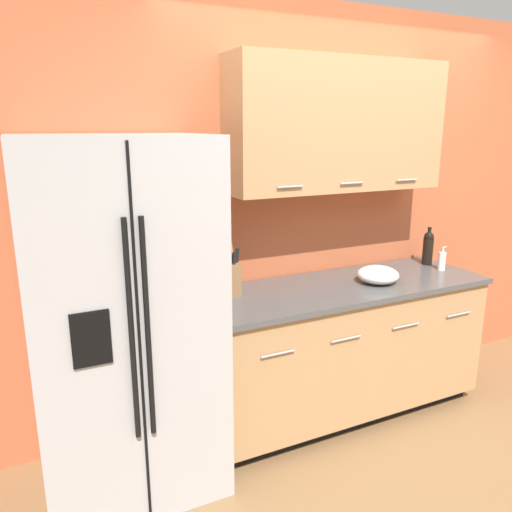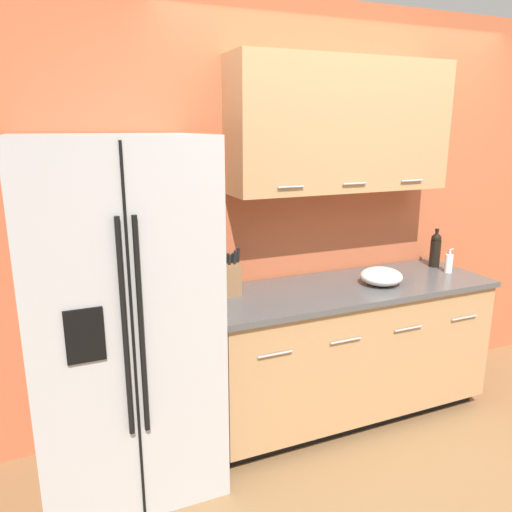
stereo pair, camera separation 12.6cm
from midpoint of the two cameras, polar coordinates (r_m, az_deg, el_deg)
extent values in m
plane|color=olive|center=(3.08, 24.21, -23.97)|extent=(14.00, 14.00, 0.00)
cube|color=#BC5B38|center=(3.45, 10.82, 5.09)|extent=(10.00, 0.05, 2.60)
cube|color=tan|center=(3.17, 10.89, 14.40)|extent=(1.41, 0.32, 0.78)
cylinder|color=#99999E|center=(2.82, 5.29, 7.86)|extent=(0.16, 0.01, 0.01)
cylinder|color=#99999E|center=(3.05, 12.40, 8.07)|extent=(0.16, 0.01, 0.01)
cylinder|color=#99999E|center=(3.31, 18.47, 8.16)|extent=(0.16, 0.01, 0.01)
cube|color=black|center=(3.57, 10.56, -16.17)|extent=(1.79, 0.54, 0.09)
cube|color=tan|center=(3.34, 11.29, -10.11)|extent=(1.83, 0.62, 0.77)
cube|color=#4C4C4C|center=(3.18, 11.77, -3.59)|extent=(1.85, 0.64, 0.03)
cylinder|color=#99999E|center=(2.69, 3.58, -11.18)|extent=(0.20, 0.01, 0.01)
cylinder|color=#99999E|center=(2.90, 11.48, -9.49)|extent=(0.20, 0.01, 0.01)
cylinder|color=#99999E|center=(3.15, 18.14, -7.91)|extent=(0.20, 0.01, 0.01)
cylinder|color=#99999E|center=(3.45, 23.70, -6.51)|extent=(0.20, 0.01, 0.01)
cube|color=#B2B2B5|center=(2.62, -13.85, -6.97)|extent=(0.88, 0.74, 1.82)
cube|color=black|center=(2.28, -12.24, -10.21)|extent=(0.01, 0.01, 1.78)
cylinder|color=black|center=(2.23, -13.18, -8.34)|extent=(0.02, 0.02, 1.00)
cylinder|color=black|center=(2.24, -11.40, -8.12)|extent=(0.02, 0.02, 1.00)
cube|color=black|center=(2.22, -17.43, -8.72)|extent=(0.16, 0.01, 0.24)
cube|color=olive|center=(2.92, -1.86, -2.71)|extent=(0.11, 0.12, 0.19)
cylinder|color=black|center=(2.88, -2.59, -0.04)|extent=(0.02, 0.04, 0.10)
cylinder|color=black|center=(2.85, -2.34, -0.26)|extent=(0.02, 0.03, 0.09)
cylinder|color=black|center=(2.90, -2.00, -0.29)|extent=(0.02, 0.03, 0.06)
cylinder|color=black|center=(2.87, -1.75, -0.44)|extent=(0.02, 0.03, 0.06)
cylinder|color=black|center=(2.91, -1.42, -0.23)|extent=(0.02, 0.03, 0.06)
cylinder|color=black|center=(2.87, -1.17, -0.16)|extent=(0.02, 0.04, 0.09)
cylinder|color=black|center=(2.92, -0.85, 0.12)|extent=(0.02, 0.04, 0.09)
cylinder|color=black|center=(3.74, 20.70, 0.28)|extent=(0.07, 0.07, 0.19)
sphere|color=black|center=(3.72, 20.84, 1.88)|extent=(0.07, 0.07, 0.07)
cylinder|color=black|center=(3.71, 20.87, 2.18)|extent=(0.02, 0.02, 0.07)
cylinder|color=black|center=(3.71, 20.93, 2.79)|extent=(0.03, 0.03, 0.02)
cylinder|color=white|center=(3.63, 22.11, -0.80)|extent=(0.05, 0.05, 0.13)
cylinder|color=#B2B2B5|center=(3.61, 22.23, 0.42)|extent=(0.02, 0.02, 0.04)
cylinder|color=#B2B2B5|center=(3.62, 22.42, 0.72)|extent=(0.03, 0.01, 0.01)
ellipsoid|color=white|center=(3.22, 15.23, -2.26)|extent=(0.26, 0.26, 0.11)
camera|label=1|loc=(0.06, -88.71, 0.34)|focal=35.00mm
camera|label=2|loc=(0.06, 91.29, -0.34)|focal=35.00mm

